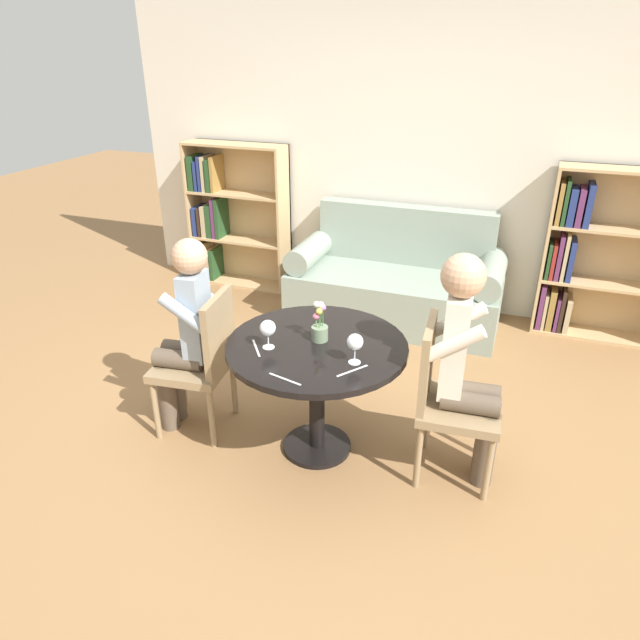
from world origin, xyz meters
TOP-DOWN VIEW (x-y plane):
  - ground_plane at (0.00, 0.00)m, footprint 16.00×16.00m
  - back_wall at (0.00, 2.33)m, footprint 5.20×0.05m
  - round_table at (0.00, 0.00)m, footprint 0.99×0.99m
  - couch at (0.00, 1.91)m, footprint 1.74×0.80m
  - bookshelf_left at (-1.73, 2.18)m, footprint 0.97×0.28m
  - bookshelf_right at (1.49, 2.18)m, footprint 0.97×0.28m
  - chair_left at (-0.71, -0.04)m, footprint 0.47×0.47m
  - chair_right at (0.71, 0.07)m, footprint 0.45×0.45m
  - person_left at (-0.80, -0.05)m, footprint 0.44×0.37m
  - person_right at (0.79, 0.08)m, footprint 0.43×0.36m
  - wine_glass_left at (-0.23, -0.13)m, footprint 0.09×0.09m
  - wine_glass_right at (0.25, -0.12)m, footprint 0.08×0.08m
  - flower_vase at (-0.00, 0.05)m, footprint 0.09×0.09m
  - knife_left_setting at (-0.02, -0.39)m, footprint 0.19×0.06m
  - fork_left_setting at (-0.29, -0.16)m, footprint 0.12×0.16m
  - knife_right_setting at (0.27, -0.20)m, footprint 0.12×0.16m

SIDE VIEW (x-z plane):
  - ground_plane at x=0.00m, z-range 0.00..0.00m
  - couch at x=0.00m, z-range -0.15..0.77m
  - chair_left at x=-0.71m, z-range 0.04..0.94m
  - chair_right at x=0.71m, z-range 0.04..0.94m
  - round_table at x=0.00m, z-range 0.22..0.93m
  - bookshelf_right at x=1.49m, z-range -0.02..1.33m
  - person_left at x=-0.80m, z-range 0.04..1.27m
  - bookshelf_left at x=-1.73m, z-range 0.00..1.35m
  - person_right at x=0.79m, z-range 0.06..1.34m
  - knife_left_setting at x=-0.02m, z-range 0.70..0.71m
  - fork_left_setting at x=-0.29m, z-range 0.70..0.71m
  - knife_right_setting at x=0.27m, z-range 0.70..0.71m
  - flower_vase at x=0.00m, z-range 0.67..0.90m
  - wine_glass_left at x=-0.23m, z-range 0.74..0.90m
  - wine_glass_right at x=0.25m, z-range 0.74..0.90m
  - back_wall at x=0.00m, z-range 0.00..2.70m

